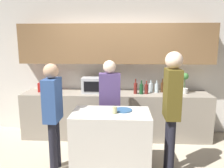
{
  "coord_description": "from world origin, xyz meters",
  "views": [
    {
      "loc": [
        0.16,
        -2.74,
        1.85
      ],
      "look_at": [
        -0.01,
        0.4,
        1.25
      ],
      "focal_mm": 35.0,
      "sensor_mm": 36.0,
      "label": 1
    }
  ],
  "objects_px": {
    "bottle_3": "(151,88)",
    "bottle_6": "(170,88)",
    "plate_on_island": "(123,110)",
    "cup_0": "(115,110)",
    "microwave": "(96,85)",
    "person_right": "(53,109)",
    "bottle_0": "(136,88)",
    "potted_plant": "(185,83)",
    "person_left": "(172,103)",
    "bottle_4": "(157,88)",
    "toaster": "(46,87)",
    "bottle_1": "(141,89)",
    "bottle_2": "(146,89)",
    "person_center": "(110,100)",
    "bottle_5": "(162,87)"
  },
  "relations": [
    {
      "from": "bottle_3",
      "to": "bottle_6",
      "type": "relative_size",
      "value": 0.74
    },
    {
      "from": "plate_on_island",
      "to": "cup_0",
      "type": "height_order",
      "value": "cup_0"
    },
    {
      "from": "microwave",
      "to": "bottle_3",
      "type": "height_order",
      "value": "microwave"
    },
    {
      "from": "microwave",
      "to": "plate_on_island",
      "type": "distance_m",
      "value": 1.31
    },
    {
      "from": "cup_0",
      "to": "person_right",
      "type": "distance_m",
      "value": 0.87
    },
    {
      "from": "bottle_0",
      "to": "potted_plant",
      "type": "bearing_deg",
      "value": 5.29
    },
    {
      "from": "microwave",
      "to": "bottle_6",
      "type": "xyz_separation_m",
      "value": [
        1.41,
        -0.12,
        -0.03
      ]
    },
    {
      "from": "bottle_0",
      "to": "person_left",
      "type": "distance_m",
      "value": 1.27
    },
    {
      "from": "person_right",
      "to": "microwave",
      "type": "bearing_deg",
      "value": 160.96
    },
    {
      "from": "bottle_3",
      "to": "bottle_4",
      "type": "xyz_separation_m",
      "value": [
        0.11,
        -0.02,
        -0.0
      ]
    },
    {
      "from": "toaster",
      "to": "bottle_4",
      "type": "xyz_separation_m",
      "value": [
        2.19,
        0.04,
        -0.0
      ]
    },
    {
      "from": "bottle_3",
      "to": "bottle_4",
      "type": "height_order",
      "value": "bottle_3"
    },
    {
      "from": "bottle_1",
      "to": "bottle_3",
      "type": "relative_size",
      "value": 1.08
    },
    {
      "from": "bottle_0",
      "to": "bottle_4",
      "type": "distance_m",
      "value": 0.44
    },
    {
      "from": "toaster",
      "to": "bottle_0",
      "type": "distance_m",
      "value": 1.78
    },
    {
      "from": "bottle_6",
      "to": "cup_0",
      "type": "distance_m",
      "value": 1.56
    },
    {
      "from": "bottle_2",
      "to": "plate_on_island",
      "type": "distance_m",
      "value": 1.2
    },
    {
      "from": "microwave",
      "to": "cup_0",
      "type": "height_order",
      "value": "microwave"
    },
    {
      "from": "microwave",
      "to": "potted_plant",
      "type": "height_order",
      "value": "potted_plant"
    },
    {
      "from": "toaster",
      "to": "plate_on_island",
      "type": "xyz_separation_m",
      "value": [
        1.54,
        -1.19,
        -0.07
      ]
    },
    {
      "from": "potted_plant",
      "to": "bottle_0",
      "type": "relative_size",
      "value": 1.37
    },
    {
      "from": "toaster",
      "to": "potted_plant",
      "type": "xyz_separation_m",
      "value": [
        2.71,
        -0.0,
        0.11
      ]
    },
    {
      "from": "toaster",
      "to": "bottle_3",
      "type": "relative_size",
      "value": 1.08
    },
    {
      "from": "bottle_6",
      "to": "bottle_2",
      "type": "bearing_deg",
      "value": 174.83
    },
    {
      "from": "bottle_1",
      "to": "bottle_4",
      "type": "xyz_separation_m",
      "value": [
        0.31,
        0.14,
        -0.01
      ]
    },
    {
      "from": "person_right",
      "to": "person_left",
      "type": "bearing_deg",
      "value": 90.03
    },
    {
      "from": "person_center",
      "to": "bottle_5",
      "type": "bearing_deg",
      "value": -147.61
    },
    {
      "from": "bottle_3",
      "to": "person_left",
      "type": "height_order",
      "value": "person_left"
    },
    {
      "from": "bottle_1",
      "to": "person_center",
      "type": "distance_m",
      "value": 0.83
    },
    {
      "from": "bottle_0",
      "to": "bottle_3",
      "type": "distance_m",
      "value": 0.34
    },
    {
      "from": "cup_0",
      "to": "bottle_0",
      "type": "bearing_deg",
      "value": 74.36
    },
    {
      "from": "bottle_1",
      "to": "bottle_4",
      "type": "height_order",
      "value": "bottle_1"
    },
    {
      "from": "bottle_1",
      "to": "toaster",
      "type": "bearing_deg",
      "value": 176.98
    },
    {
      "from": "microwave",
      "to": "bottle_5",
      "type": "relative_size",
      "value": 1.93
    },
    {
      "from": "bottle_6",
      "to": "microwave",
      "type": "bearing_deg",
      "value": 175.22
    },
    {
      "from": "microwave",
      "to": "bottle_2",
      "type": "height_order",
      "value": "microwave"
    },
    {
      "from": "cup_0",
      "to": "bottle_1",
      "type": "bearing_deg",
      "value": 69.59
    },
    {
      "from": "toaster",
      "to": "bottle_3",
      "type": "xyz_separation_m",
      "value": [
        2.08,
        0.06,
        0.0
      ]
    },
    {
      "from": "plate_on_island",
      "to": "person_left",
      "type": "height_order",
      "value": "person_left"
    },
    {
      "from": "plate_on_island",
      "to": "bottle_3",
      "type": "bearing_deg",
      "value": 66.84
    },
    {
      "from": "potted_plant",
      "to": "bottle_4",
      "type": "xyz_separation_m",
      "value": [
        -0.52,
        0.04,
        -0.11
      ]
    },
    {
      "from": "potted_plant",
      "to": "bottle_4",
      "type": "relative_size",
      "value": 1.68
    },
    {
      "from": "bottle_0",
      "to": "bottle_4",
      "type": "xyz_separation_m",
      "value": [
        0.42,
        0.13,
        -0.02
      ]
    },
    {
      "from": "potted_plant",
      "to": "bottle_3",
      "type": "xyz_separation_m",
      "value": [
        -0.63,
        0.06,
        -0.11
      ]
    },
    {
      "from": "toaster",
      "to": "bottle_6",
      "type": "distance_m",
      "value": 2.42
    },
    {
      "from": "bottle_0",
      "to": "bottle_3",
      "type": "height_order",
      "value": "bottle_0"
    },
    {
      "from": "plate_on_island",
      "to": "person_right",
      "type": "height_order",
      "value": "person_right"
    },
    {
      "from": "person_left",
      "to": "bottle_0",
      "type": "bearing_deg",
      "value": 20.25
    },
    {
      "from": "potted_plant",
      "to": "person_right",
      "type": "relative_size",
      "value": 0.25
    },
    {
      "from": "person_left",
      "to": "cup_0",
      "type": "bearing_deg",
      "value": 93.62
    }
  ]
}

